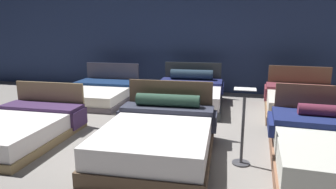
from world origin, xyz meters
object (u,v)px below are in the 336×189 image
(bed_5, at_px, (302,103))
(price_sign, at_px, (242,136))
(bed_1, at_px, (158,138))
(bed_0, at_px, (18,128))
(bed_3, at_px, (99,93))
(bed_4, at_px, (188,95))

(bed_5, distance_m, price_sign, 3.10)
(bed_1, xyz_separation_m, price_sign, (1.17, 0.01, 0.14))
(bed_0, relative_size, bed_5, 0.95)
(bed_3, relative_size, bed_4, 0.98)
(bed_1, relative_size, bed_5, 0.96)
(bed_3, xyz_separation_m, price_sign, (3.57, -2.86, 0.21))
(bed_0, bearing_deg, bed_4, 49.93)
(bed_0, xyz_separation_m, bed_1, (2.40, -0.03, 0.06))
(bed_1, bearing_deg, bed_4, 88.99)
(bed_1, xyz_separation_m, bed_3, (-2.40, 2.88, -0.08))
(bed_0, distance_m, price_sign, 3.58)
(bed_4, distance_m, bed_5, 2.52)
(bed_0, bearing_deg, bed_3, 88.53)
(bed_3, height_order, price_sign, price_sign)
(bed_3, distance_m, bed_5, 4.83)
(bed_1, distance_m, price_sign, 1.18)
(bed_1, distance_m, bed_5, 3.74)
(bed_3, distance_m, price_sign, 4.58)
(bed_1, height_order, bed_4, bed_1)
(bed_3, relative_size, price_sign, 2.09)
(bed_0, xyz_separation_m, bed_3, (0.00, 2.85, -0.01))
(bed_4, bearing_deg, price_sign, -69.47)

